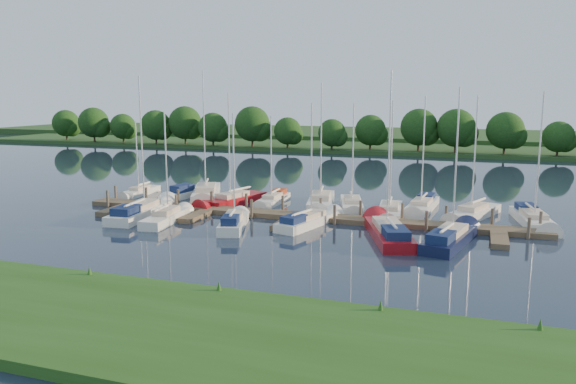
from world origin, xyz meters
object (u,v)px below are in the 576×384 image
(sailboat_n_5, at_px, (321,203))
(sailboat_s_2, at_px, (234,224))
(dock, at_px, (294,217))
(sailboat_n_0, at_px, (140,192))
(motorboat, at_px, (181,195))

(sailboat_n_5, bearing_deg, sailboat_s_2, 56.51)
(dock, bearing_deg, sailboat_n_5, 85.08)
(sailboat_n_0, distance_m, sailboat_s_2, 18.39)
(dock, bearing_deg, sailboat_n_0, 162.52)
(sailboat_n_0, relative_size, motorboat, 1.47)
(sailboat_n_0, height_order, sailboat_n_5, sailboat_n_5)
(dock, distance_m, sailboat_n_5, 6.29)
(motorboat, bearing_deg, dock, 165.72)
(motorboat, relative_size, sailboat_n_5, 0.46)
(sailboat_n_5, height_order, sailboat_s_2, sailboat_n_5)
(sailboat_n_0, xyz_separation_m, motorboat, (4.99, -0.18, 0.08))
(dock, xyz_separation_m, sailboat_n_5, (0.54, 6.27, 0.08))
(sailboat_n_0, distance_m, sailboat_n_5, 19.44)
(sailboat_n_5, xyz_separation_m, sailboat_s_2, (-4.13, -10.51, 0.06))
(motorboat, distance_m, sailboat_n_5, 14.46)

